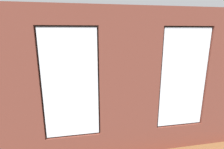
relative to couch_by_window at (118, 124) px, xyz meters
The scene contains 17 objects.
ground_plane 2.25m from the couch_by_window, 92.41° to the right, with size 7.28×6.49×0.10m, color brown.
brick_wall_with_windows 1.35m from the couch_by_window, 98.17° to the left, with size 6.68×0.30×3.08m.
white_wall_right 3.97m from the couch_by_window, 32.22° to the right, with size 0.10×5.49×3.08m, color silver.
couch_by_window is the anchor object (origin of this frame).
couch_left 3.38m from the couch_by_window, 144.00° to the right, with size 0.91×2.08×0.80m.
coffee_table 2.32m from the couch_by_window, 99.69° to the right, with size 1.55×0.81×0.42m.
cup_ceramic 2.33m from the couch_by_window, 99.69° to the right, with size 0.08×0.08×0.09m, color silver.
candle_jar 2.57m from the couch_by_window, 108.57° to the right, with size 0.08×0.08×0.12m, color #B7333D.
remote_black 2.40m from the couch_by_window, 94.73° to the right, with size 0.05×0.17×0.02m, color black.
media_console 3.38m from the couch_by_window, 30.94° to the right, with size 0.92×0.42×0.49m, color black.
tv_flatscreen 3.43m from the couch_by_window, 30.98° to the right, with size 1.24×0.20×0.80m.
papasan_chair 4.47m from the couch_by_window, 76.35° to the right, with size 1.02×1.02×0.66m.
potted_plant_corner_far_left 2.89m from the couch_by_window, behind, with size 0.55×0.55×0.84m.
potted_plant_by_left_couch 4.18m from the couch_by_window, 123.97° to the right, with size 0.37×0.37×0.53m.
potted_plant_between_couches 1.49m from the couch_by_window, behind, with size 1.05×1.07×1.21m.
potted_plant_beside_window_right 1.33m from the couch_by_window, ahead, with size 0.75×0.82×1.19m.
potted_plant_foreground_right 5.13m from the couch_by_window, 59.40° to the right, with size 0.78×0.85×1.19m.
Camera 1 is at (0.97, 6.13, 2.63)m, focal length 28.00 mm.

